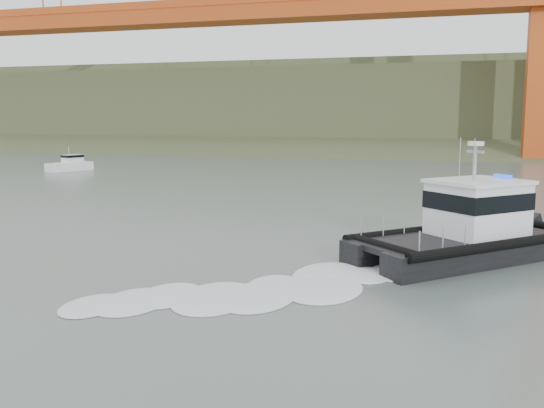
% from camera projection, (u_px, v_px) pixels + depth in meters
% --- Properties ---
extents(ground, '(400.00, 400.00, 0.00)m').
position_uv_depth(ground, '(229.00, 309.00, 19.66)').
color(ground, slate).
rests_on(ground, ground).
extents(headlands, '(500.00, 105.36, 27.12)m').
position_uv_depth(headlands, '(421.00, 113.00, 137.84)').
color(headlands, '#384326').
rests_on(headlands, ground).
extents(patrol_boat, '(10.53, 10.56, 5.31)m').
position_uv_depth(patrol_boat, '(471.00, 228.00, 26.53)').
color(patrol_boat, black).
rests_on(patrol_boat, ground).
extents(motorboat, '(3.70, 5.58, 2.92)m').
position_uv_depth(motorboat, '(70.00, 164.00, 70.28)').
color(motorboat, white).
rests_on(motorboat, ground).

